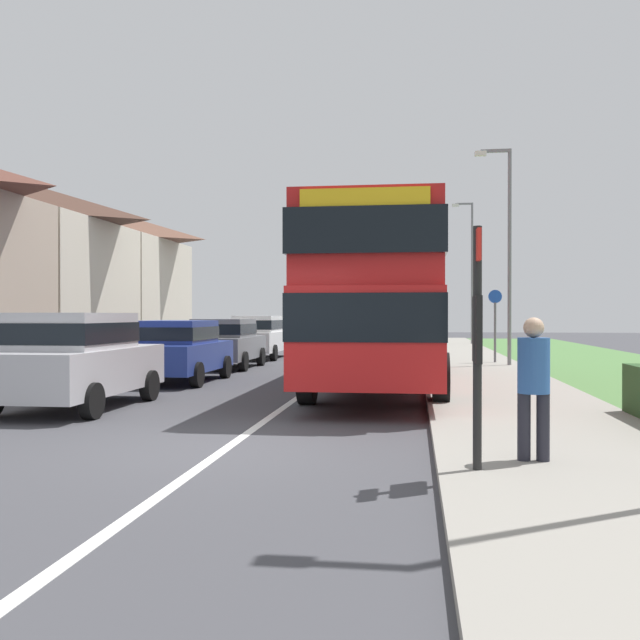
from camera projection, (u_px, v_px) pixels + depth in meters
name	position (u px, v px, depth m)	size (l,w,h in m)	color
ground_plane	(228.00, 447.00, 9.03)	(120.00, 120.00, 0.00)	#424247
lane_marking_centre	(315.00, 385.00, 16.96)	(0.14, 60.00, 0.01)	silver
pavement_near_side	(505.00, 395.00, 14.42)	(3.20, 68.00, 0.12)	gray
double_decker_bus	(381.00, 295.00, 16.14)	(2.80, 10.93, 3.70)	red
parked_car_silver	(75.00, 356.00, 12.69)	(1.98, 4.06, 1.73)	#B7B7BC
parked_car_blue	(177.00, 348.00, 17.63)	(1.98, 4.00, 1.55)	navy
parked_car_grey	(225.00, 341.00, 22.28)	(1.94, 3.91, 1.56)	slate
parked_car_white	(259.00, 335.00, 27.21)	(1.87, 4.54, 1.65)	silver
pedestrian_at_stop	(534.00, 382.00, 7.61)	(0.34, 0.34, 1.67)	#23232D
bus_stop_sign	(477.00, 330.00, 7.17)	(0.09, 0.52, 2.60)	black
cycle_route_sign	(495.00, 323.00, 23.33)	(0.44, 0.08, 2.52)	slate
street_lamp_mid	(506.00, 242.00, 22.09)	(1.14, 0.20, 6.89)	slate
street_lamp_far	(470.00, 264.00, 38.37)	(1.14, 0.20, 7.79)	slate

